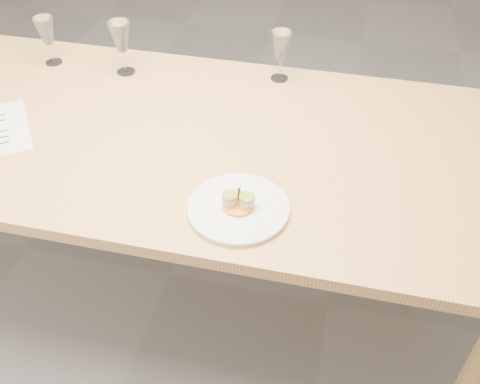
% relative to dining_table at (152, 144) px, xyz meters
% --- Properties ---
extents(ground, '(7.00, 7.00, 0.00)m').
position_rel_dining_table_xyz_m(ground, '(0.00, 0.00, -0.68)').
color(ground, slate).
rests_on(ground, ground).
extents(dining_table, '(2.40, 1.00, 0.75)m').
position_rel_dining_table_xyz_m(dining_table, '(0.00, 0.00, 0.00)').
color(dining_table, '#E2A862').
rests_on(dining_table, ground).
extents(dinner_plate, '(0.28, 0.28, 0.07)m').
position_rel_dining_table_xyz_m(dinner_plate, '(0.37, -0.31, 0.08)').
color(dinner_plate, white).
rests_on(dinner_plate, dining_table).
extents(wine_glass_1, '(0.07, 0.07, 0.18)m').
position_rel_dining_table_xyz_m(wine_glass_1, '(-0.51, 0.33, 0.19)').
color(wine_glass_1, white).
rests_on(wine_glass_1, dining_table).
extents(wine_glass_2, '(0.08, 0.08, 0.20)m').
position_rel_dining_table_xyz_m(wine_glass_2, '(-0.21, 0.32, 0.21)').
color(wine_glass_2, white).
rests_on(wine_glass_2, dining_table).
extents(wine_glass_3, '(0.07, 0.07, 0.18)m').
position_rel_dining_table_xyz_m(wine_glass_3, '(0.36, 0.41, 0.20)').
color(wine_glass_3, white).
rests_on(wine_glass_3, dining_table).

